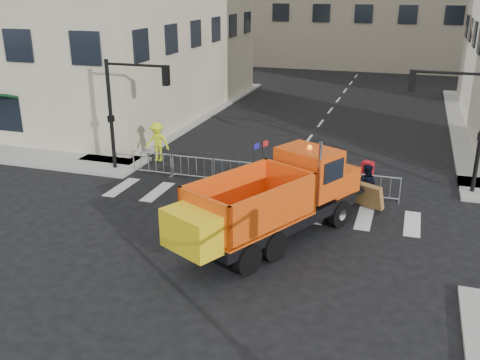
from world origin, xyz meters
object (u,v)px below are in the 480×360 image
(cop_a, at_px, (332,187))
(newspaper_box, at_px, (367,173))
(plow_truck, at_px, (272,199))
(worker, at_px, (157,142))
(cop_c, at_px, (346,188))
(cop_b, at_px, (366,185))

(cop_a, bearing_deg, newspaper_box, -148.92)
(plow_truck, bearing_deg, cop_a, 5.95)
(cop_a, height_order, worker, worker)
(plow_truck, relative_size, cop_c, 5.71)
(plow_truck, distance_m, newspaper_box, 7.02)
(cop_b, xyz_separation_m, worker, (-10.62, 2.28, 0.27))
(newspaper_box, bearing_deg, cop_a, -94.10)
(cop_b, distance_m, newspaper_box, 1.99)
(plow_truck, xyz_separation_m, newspaper_box, (2.71, 6.41, -0.91))
(cop_b, bearing_deg, cop_a, 28.91)
(plow_truck, bearing_deg, newspaper_box, 3.85)
(cop_a, relative_size, cop_b, 0.90)
(cop_b, height_order, cop_c, cop_b)
(cop_c, height_order, worker, worker)
(plow_truck, height_order, newspaper_box, plow_truck)
(cop_a, relative_size, newspaper_box, 1.45)
(plow_truck, height_order, worker, plow_truck)
(plow_truck, distance_m, worker, 10.27)
(worker, distance_m, newspaper_box, 10.49)
(cop_a, xyz_separation_m, cop_b, (1.34, 0.45, 0.09))
(cop_c, bearing_deg, plow_truck, 36.07)
(plow_truck, xyz_separation_m, cop_a, (1.51, 3.98, -0.81))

